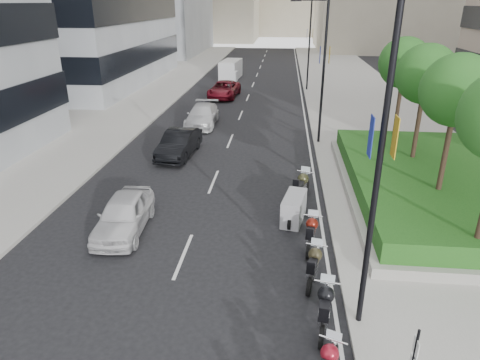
# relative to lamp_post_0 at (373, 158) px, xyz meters

# --- Properties ---
(ground) EXTENTS (160.00, 160.00, 0.00)m
(ground) POSITION_rel_lamp_post_0_xyz_m (-4.14, -1.00, -5.07)
(ground) COLOR black
(ground) RESTS_ON ground
(sidewalk_right) EXTENTS (10.00, 100.00, 0.15)m
(sidewalk_right) POSITION_rel_lamp_post_0_xyz_m (4.86, 29.00, -4.99)
(sidewalk_right) COLOR #9E9B93
(sidewalk_right) RESTS_ON ground
(sidewalk_left) EXTENTS (8.00, 100.00, 0.15)m
(sidewalk_left) POSITION_rel_lamp_post_0_xyz_m (-16.14, 29.00, -4.99)
(sidewalk_left) COLOR #9E9B93
(sidewalk_left) RESTS_ON ground
(lane_edge) EXTENTS (0.12, 100.00, 0.01)m
(lane_edge) POSITION_rel_lamp_post_0_xyz_m (-0.44, 29.00, -5.06)
(lane_edge) COLOR silver
(lane_edge) RESTS_ON ground
(lane_centre) EXTENTS (0.12, 100.00, 0.01)m
(lane_centre) POSITION_rel_lamp_post_0_xyz_m (-5.64, 29.00, -5.06)
(lane_centre) COLOR silver
(lane_centre) RESTS_ON ground
(planter) EXTENTS (10.00, 14.00, 0.40)m
(planter) POSITION_rel_lamp_post_0_xyz_m (5.86, 9.00, -4.72)
(planter) COLOR gray
(planter) RESTS_ON sidewalk_right
(hedge) EXTENTS (9.40, 13.40, 0.80)m
(hedge) POSITION_rel_lamp_post_0_xyz_m (5.86, 9.00, -4.12)
(hedge) COLOR #133F12
(hedge) RESTS_ON planter
(tree_1) EXTENTS (2.80, 2.80, 6.30)m
(tree_1) POSITION_rel_lamp_post_0_xyz_m (4.36, 7.00, 0.36)
(tree_1) COLOR #332319
(tree_1) RESTS_ON planter
(tree_2) EXTENTS (2.80, 2.80, 6.30)m
(tree_2) POSITION_rel_lamp_post_0_xyz_m (4.36, 11.00, 0.36)
(tree_2) COLOR #332319
(tree_2) RESTS_ON planter
(tree_3) EXTENTS (2.80, 2.80, 6.30)m
(tree_3) POSITION_rel_lamp_post_0_xyz_m (4.36, 15.00, 0.36)
(tree_3) COLOR #332319
(tree_3) RESTS_ON planter
(lamp_post_0) EXTENTS (2.34, 0.45, 9.00)m
(lamp_post_0) POSITION_rel_lamp_post_0_xyz_m (0.00, 0.00, 0.00)
(lamp_post_0) COLOR black
(lamp_post_0) RESTS_ON ground
(lamp_post_1) EXTENTS (2.34, 0.45, 9.00)m
(lamp_post_1) POSITION_rel_lamp_post_0_xyz_m (0.00, 17.00, 0.00)
(lamp_post_1) COLOR black
(lamp_post_1) RESTS_ON ground
(lamp_post_2) EXTENTS (2.34, 0.45, 9.00)m
(lamp_post_2) POSITION_rel_lamp_post_0_xyz_m (0.00, 35.00, 0.00)
(lamp_post_2) COLOR black
(lamp_post_2) RESTS_ON ground
(motorcycle_2) EXTENTS (0.76, 2.26, 1.13)m
(motorcycle_2) POSITION_rel_lamp_post_0_xyz_m (-0.84, -0.15, -4.46)
(motorcycle_2) COLOR black
(motorcycle_2) RESTS_ON ground
(motorcycle_3) EXTENTS (0.75, 2.14, 1.08)m
(motorcycle_3) POSITION_rel_lamp_post_0_xyz_m (-1.03, 2.00, -4.49)
(motorcycle_3) COLOR black
(motorcycle_3) RESTS_ON ground
(motorcycle_4) EXTENTS (0.72, 2.17, 1.08)m
(motorcycle_4) POSITION_rel_lamp_post_0_xyz_m (-1.01, 4.11, -4.49)
(motorcycle_4) COLOR black
(motorcycle_4) RESTS_ON ground
(motorcycle_5) EXTENTS (1.13, 2.02, 1.16)m
(motorcycle_5) POSITION_rel_lamp_post_0_xyz_m (-1.61, 6.12, -4.49)
(motorcycle_5) COLOR black
(motorcycle_5) RESTS_ON ground
(motorcycle_6) EXTENTS (1.05, 2.33, 1.21)m
(motorcycle_6) POSITION_rel_lamp_post_0_xyz_m (-1.25, 8.31, -4.42)
(motorcycle_6) COLOR black
(motorcycle_6) RESTS_ON ground
(car_a) EXTENTS (1.99, 4.44, 1.48)m
(car_a) POSITION_rel_lamp_post_0_xyz_m (-8.38, 4.59, -4.33)
(car_a) COLOR silver
(car_a) RESTS_ON ground
(car_b) EXTENTS (1.98, 4.78, 1.54)m
(car_b) POSITION_rel_lamp_post_0_xyz_m (-8.30, 13.74, -4.30)
(car_b) COLOR black
(car_b) RESTS_ON ground
(car_c) EXTENTS (2.20, 5.21, 1.50)m
(car_c) POSITION_rel_lamp_post_0_xyz_m (-8.17, 20.66, -4.32)
(car_c) COLOR silver
(car_c) RESTS_ON ground
(car_d) EXTENTS (2.88, 5.62, 1.52)m
(car_d) POSITION_rel_lamp_post_0_xyz_m (-7.93, 30.92, -4.31)
(car_d) COLOR maroon
(car_d) RESTS_ON ground
(delivery_van) EXTENTS (2.34, 5.20, 2.12)m
(delivery_van) POSITION_rel_lamp_post_0_xyz_m (-8.62, 41.70, -4.08)
(delivery_van) COLOR white
(delivery_van) RESTS_ON ground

